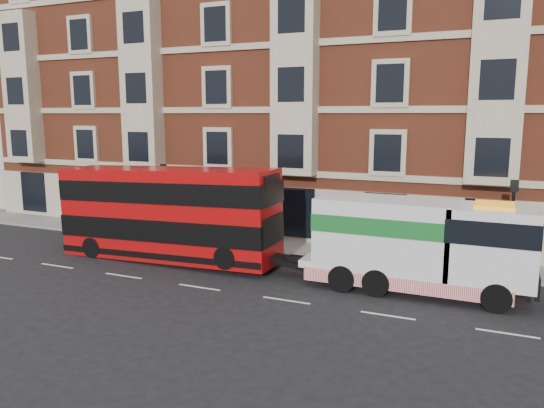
% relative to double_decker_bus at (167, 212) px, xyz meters
% --- Properties ---
extents(ground, '(120.00, 120.00, 0.00)m').
position_rel_double_decker_bus_xyz_m(ground, '(3.66, -3.09, -2.46)').
color(ground, black).
rests_on(ground, ground).
extents(sidewalk, '(90.00, 3.00, 0.15)m').
position_rel_double_decker_bus_xyz_m(sidewalk, '(3.66, 4.41, -2.38)').
color(sidewalk, slate).
rests_on(sidewalk, ground).
extents(victorian_terrace, '(45.00, 12.00, 20.40)m').
position_rel_double_decker_bus_xyz_m(victorian_terrace, '(4.16, 11.91, 7.61)').
color(victorian_terrace, brown).
rests_on(victorian_terrace, ground).
extents(lamp_post_west, '(0.35, 0.15, 4.35)m').
position_rel_double_decker_bus_xyz_m(lamp_post_west, '(-2.34, 3.11, 0.22)').
color(lamp_post_west, black).
rests_on(lamp_post_west, sidewalk).
extents(lamp_post_east, '(0.35, 0.15, 4.35)m').
position_rel_double_decker_bus_xyz_m(lamp_post_east, '(15.66, 3.11, 0.22)').
color(lamp_post_east, black).
rests_on(lamp_post_east, sidewalk).
extents(double_decker_bus, '(11.45, 2.63, 4.64)m').
position_rel_double_decker_bus_xyz_m(double_decker_bus, '(0.00, 0.00, 0.00)').
color(double_decker_bus, '#A9090B').
rests_on(double_decker_bus, ground).
extents(tow_truck, '(9.17, 2.71, 3.82)m').
position_rel_double_decker_bus_xyz_m(tow_truck, '(12.06, -0.00, -0.43)').
color(tow_truck, silver).
rests_on(tow_truck, ground).
extents(pedestrian, '(0.72, 0.69, 1.65)m').
position_rel_double_decker_bus_xyz_m(pedestrian, '(-9.78, 3.06, -1.48)').
color(pedestrian, black).
rests_on(pedestrian, sidewalk).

